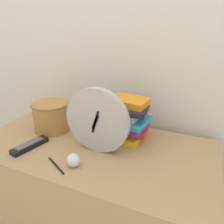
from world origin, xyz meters
The scene contains 8 objects.
wall_back centered at (0.00, 0.65, 1.20)m, with size 6.00×0.04×2.40m.
desk centered at (0.00, 0.29, 0.38)m, with size 1.13×0.58×0.76m.
desk_clock centered at (0.05, 0.26, 0.91)m, with size 0.30×0.03×0.30m.
book_stack centered at (0.11, 0.43, 0.86)m, with size 0.26×0.21×0.20m.
basket centered at (-0.27, 0.35, 0.84)m, with size 0.20×0.20×0.15m.
tv_remote centered at (-0.25, 0.15, 0.77)m, with size 0.09×0.18×0.02m.
crumpled_paper_ball centered at (0.01, 0.11, 0.79)m, with size 0.05×0.05×0.05m.
pen centered at (-0.05, 0.08, 0.76)m, with size 0.12×0.07×0.01m.
Camera 1 is at (0.45, -0.50, 1.30)m, focal length 35.00 mm.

